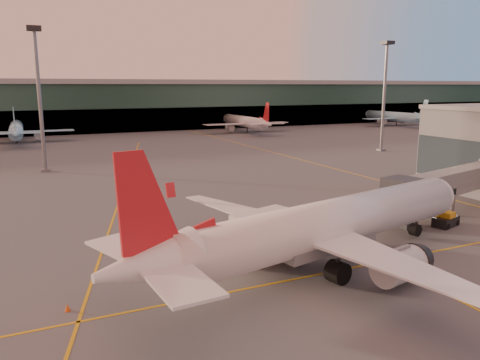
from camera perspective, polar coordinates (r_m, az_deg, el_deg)
name	(u,v)px	position (r m, az deg, el deg)	size (l,w,h in m)	color
ground	(374,295)	(37.63, 16.04, -13.30)	(600.00, 600.00, 0.00)	#4C4F54
taxi_markings	(141,188)	(73.38, -11.93, -0.98)	(100.12, 173.00, 0.01)	gold
terminal	(96,106)	(169.01, -17.15, 8.65)	(400.00, 20.00, 17.60)	#19382D
mast_west_near	(39,89)	(91.58, -23.32, 10.14)	(2.40, 2.40, 25.60)	slate
mast_east_near	(385,88)	(117.19, 17.22, 10.63)	(2.40, 2.40, 25.60)	slate
distant_aircraft_row	(33,142)	(144.37, -23.92, 4.30)	(290.00, 34.00, 13.00)	#96DAFB
main_airplane	(323,227)	(39.99, 10.06, -5.70)	(38.39, 34.92, 11.69)	white
jet_bridge	(460,182)	(62.83, 25.22, -0.17)	(25.02, 8.86, 5.81)	slate
catering_truck	(263,233)	(41.92, 2.86, -6.50)	(6.29, 4.08, 4.51)	#AF2B19
pushback_tug	(446,220)	(57.34, 23.81, -4.51)	(3.61, 2.57, 1.67)	black
cone_tail	(67,308)	(35.91, -20.29, -14.39)	(0.40, 0.40, 0.51)	#DD4A0B
cone_wing_left	(241,217)	(55.29, 0.08, -4.51)	(0.45, 0.45, 0.58)	#DD4A0B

